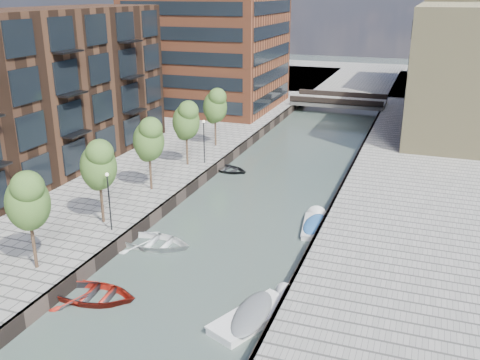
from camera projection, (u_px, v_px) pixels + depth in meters
The scene contains 23 objects.
water at pixel (277, 181), 48.73m from camera, with size 300.00×300.00×0.00m, color #38473F.
quay_right at pixel (466, 198), 43.48m from camera, with size 20.00×140.00×1.00m, color gray.
quay_wall_left at pixel (215, 169), 50.51m from camera, with size 0.25×140.00×1.00m, color #332823.
quay_wall_right at pixel (345, 184), 46.63m from camera, with size 0.25×140.00×1.00m, color #332823.
far_closure at pixel (364, 79), 101.78m from camera, with size 80.00×40.00×1.00m, color gray.
apartment_block at pixel (10, 100), 43.54m from camera, with size 8.00×38.00×14.00m, color #311D13.
tan_block_near at pixel (468, 69), 60.48m from camera, with size 12.00×25.00×14.00m, color #918459.
tan_block_far at pixel (462, 41), 83.20m from camera, with size 12.00×20.00×16.00m, color #918459.
bridge at pixel (339, 101), 76.65m from camera, with size 13.00×6.00×1.30m.
tree_2 at pixel (27, 199), 30.14m from camera, with size 2.50×2.50×5.95m.
tree_3 at pixel (98, 164), 36.35m from camera, with size 2.50×2.50×5.95m.
tree_4 at pixel (149, 138), 42.56m from camera, with size 2.50×2.50×5.95m.
tree_5 at pixel (186, 119), 48.77m from camera, with size 2.50×2.50×5.95m.
tree_6 at pixel (215, 105), 54.98m from camera, with size 2.50×2.50×5.95m.
lamp_1 at pixel (109, 196), 35.65m from camera, with size 0.24×0.24×4.12m.
lamp_2 at pixel (204, 137), 49.84m from camera, with size 0.24×0.24×4.12m.
sloop_1 at pixel (96, 298), 30.20m from camera, with size 3.48×4.87×1.01m, color black.
sloop_2 at pixel (93, 299), 30.17m from camera, with size 3.62×5.07×1.05m, color #A71D12.
sloop_3 at pixel (155, 246), 36.38m from camera, with size 3.67×5.14×1.07m, color white.
sloop_4 at pixel (227, 171), 51.49m from camera, with size 3.01×4.21×0.87m, color black.
motorboat_3 at pixel (315, 224), 39.30m from camera, with size 2.23×4.82×1.55m.
motorboat_4 at pixel (259, 313), 28.41m from camera, with size 3.95×5.76×1.83m.
car at pixel (417, 122), 63.37m from camera, with size 1.74×4.32×1.47m, color #9FA3A4.
Camera 1 is at (12.27, -4.33, 16.45)m, focal length 40.00 mm.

